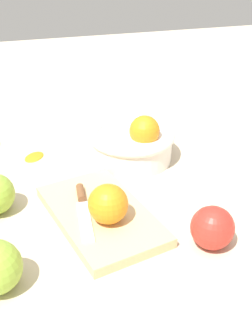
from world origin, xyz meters
TOP-DOWN VIEW (x-y plane):
  - ground_plane at (0.00, 0.00)m, footprint 2.40×2.40m
  - bowl at (-0.12, 0.13)m, footprint 0.18×0.18m
  - cutting_board at (0.07, 0.02)m, footprint 0.28×0.20m
  - orange_on_board at (0.10, 0.02)m, footprint 0.07×0.07m
  - knife at (0.05, -0.01)m, footprint 0.16×0.03m
  - apple_back_right at (0.19, 0.17)m, footprint 0.07×0.07m
  - citrus_peel at (-0.18, -0.08)m, footprint 0.06×0.06m

SIDE VIEW (x-z plane):
  - ground_plane at x=0.00m, z-range 0.00..0.00m
  - citrus_peel at x=-0.18m, z-range 0.00..0.01m
  - cutting_board at x=0.07m, z-range 0.00..0.02m
  - knife at x=0.05m, z-range 0.02..0.03m
  - apple_back_right at x=0.19m, z-range 0.00..0.07m
  - bowl at x=-0.12m, z-range -0.01..0.09m
  - orange_on_board at x=0.10m, z-range 0.02..0.09m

